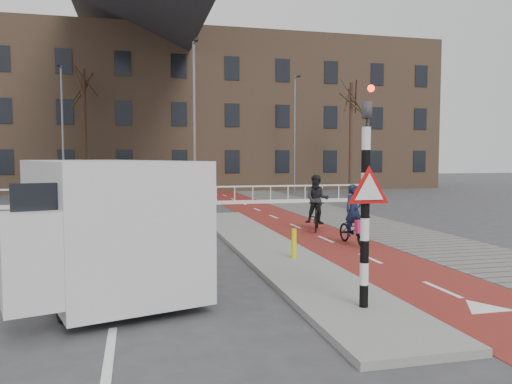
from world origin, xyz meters
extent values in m
plane|color=#38383A|center=(0.00, 0.00, 0.00)|extent=(120.00, 120.00, 0.00)
cube|color=maroon|center=(1.50, 10.00, 0.01)|extent=(2.50, 60.00, 0.01)
cube|color=slate|center=(4.30, 10.00, 0.01)|extent=(3.00, 60.00, 0.01)
cube|color=gray|center=(-0.70, 4.00, 0.06)|extent=(1.80, 16.00, 0.12)
cylinder|color=black|center=(-0.60, -2.00, 1.56)|extent=(0.14, 0.14, 2.88)
imported|color=black|center=(-0.60, -2.00, 3.40)|extent=(0.13, 0.16, 0.80)
cylinder|color=#FF0C05|center=(-0.60, -2.14, 3.58)|extent=(0.11, 0.02, 0.11)
cylinder|color=yellow|center=(-0.50, 1.96, 0.47)|extent=(0.12, 0.12, 0.70)
imported|color=black|center=(1.94, 3.95, 0.44)|extent=(0.68, 1.67, 0.86)
imported|color=#131B36|center=(1.94, 3.95, 1.00)|extent=(0.57, 0.39, 1.49)
cube|color=#CA1C59|center=(1.90, 3.40, 0.61)|extent=(0.31, 0.21, 0.36)
imported|color=black|center=(1.87, 6.78, 0.54)|extent=(1.16, 1.83, 1.07)
imported|color=black|center=(1.87, 6.78, 1.09)|extent=(1.00, 0.90, 1.67)
cube|color=silver|center=(-4.83, 0.93, 1.32)|extent=(3.86, 6.14, 2.29)
cube|color=green|center=(-5.99, 0.93, 1.22)|extent=(1.09, 3.51, 0.55)
cube|color=green|center=(-3.68, 0.93, 1.22)|extent=(1.09, 3.51, 0.55)
cube|color=black|center=(-4.83, -1.58, 1.72)|extent=(1.98, 0.65, 0.90)
cylinder|color=black|center=(-5.19, -1.21, 0.40)|extent=(0.51, 0.85, 0.80)
cylinder|color=black|center=(-3.33, -0.64, 0.40)|extent=(0.51, 0.85, 0.80)
cylinder|color=black|center=(-6.33, 2.51, 0.40)|extent=(0.51, 0.85, 0.80)
cylinder|color=black|center=(-4.47, 3.08, 0.40)|extent=(0.51, 0.85, 0.80)
cube|color=silver|center=(-5.00, 17.00, 0.95)|extent=(28.00, 0.08, 0.08)
cube|color=silver|center=(-5.00, 17.00, 0.10)|extent=(28.00, 0.10, 0.20)
cube|color=#7F6047|center=(-3.00, 32.00, 6.00)|extent=(46.00, 10.00, 12.00)
cylinder|color=#302015|center=(-7.39, 25.30, 4.12)|extent=(0.29, 0.29, 8.25)
cylinder|color=#302015|center=(10.27, 22.73, 3.80)|extent=(0.23, 0.23, 7.60)
cylinder|color=slate|center=(-1.49, 13.88, 3.89)|extent=(0.12, 0.12, 7.78)
cylinder|color=slate|center=(-8.25, 21.60, 3.88)|extent=(0.12, 0.12, 7.76)
cylinder|color=slate|center=(6.80, 24.53, 4.09)|extent=(0.12, 0.12, 8.19)
camera|label=1|loc=(-4.13, -9.25, 2.52)|focal=35.00mm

